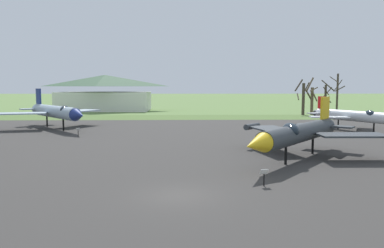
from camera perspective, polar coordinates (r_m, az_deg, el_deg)
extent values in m
plane|color=#607F42|center=(20.72, -2.05, -10.89)|extent=(600.00, 600.00, 0.00)
cube|color=#383533|center=(37.70, -1.75, -3.31)|extent=(78.65, 57.93, 0.05)
cube|color=#516D34|center=(72.44, -1.58, 1.01)|extent=(138.65, 12.00, 0.06)
cylinder|color=#33383D|center=(31.82, 16.10, -1.31)|extent=(9.37, 11.15, 1.51)
cone|color=yellow|center=(24.83, 9.58, -3.08)|extent=(2.57, 2.73, 1.39)
cylinder|color=black|center=(38.24, 19.83, -0.29)|extent=(1.34, 1.31, 1.06)
ellipsoid|color=#19232D|center=(29.84, 14.65, -0.92)|extent=(1.20, 2.25, 1.13)
cube|color=#33383D|center=(35.09, 12.11, -0.77)|extent=(3.92, 5.86, 0.14)
cube|color=#33383D|center=(32.78, 23.04, -1.54)|extent=(5.41, 2.83, 0.14)
cylinder|color=#33383D|center=(37.22, 9.06, -0.35)|extent=(1.95, 2.24, 0.56)
cube|color=yellow|center=(37.16, 19.45, 2.31)|extent=(1.39, 1.67, 2.04)
cube|color=#33383D|center=(37.74, 17.30, -0.11)|extent=(2.65, 2.52, 0.14)
cube|color=#33383D|center=(36.87, 21.49, -0.38)|extent=(2.65, 2.52, 0.14)
cylinder|color=black|center=(29.40, 13.97, -4.69)|extent=(0.20, 0.20, 1.41)
cylinder|color=black|center=(34.69, 17.76, -3.23)|extent=(0.20, 0.20, 1.41)
cylinder|color=black|center=(22.93, 10.82, -8.37)|extent=(0.08, 0.08, 0.76)
cube|color=white|center=(22.81, 10.84, -7.08)|extent=(0.52, 0.32, 0.32)
cylinder|color=#8EA3B2|center=(56.03, -20.07, 1.77)|extent=(10.38, 12.63, 1.70)
cone|color=navy|center=(48.05, -16.69, 1.28)|extent=(2.72, 2.86, 1.56)
cylinder|color=black|center=(63.32, -22.38, 2.09)|extent=(1.51, 1.47, 1.19)
ellipsoid|color=#19232D|center=(52.29, -18.65, 2.07)|extent=(1.10, 2.08, 1.04)
cube|color=#8EA3B2|center=(55.99, -24.31, 1.47)|extent=(6.83, 4.54, 0.16)
cube|color=#8EA3B2|center=(58.55, -16.77, 1.90)|extent=(5.71, 7.02, 0.16)
cube|color=navy|center=(62.29, -22.18, 3.91)|extent=(1.33, 1.62, 2.34)
cube|color=#8EA3B2|center=(61.81, -23.42, 2.09)|extent=(2.83, 2.70, 0.16)
cube|color=#8EA3B2|center=(62.70, -20.75, 2.24)|extent=(2.83, 2.70, 0.16)
cylinder|color=black|center=(53.12, -18.86, -0.16)|extent=(0.23, 0.23, 1.58)
cylinder|color=black|center=(59.20, -21.05, 0.33)|extent=(0.23, 0.23, 1.58)
cylinder|color=black|center=(46.50, -16.82, -1.39)|extent=(0.08, 0.08, 0.78)
cube|color=white|center=(46.45, -16.84, -0.75)|extent=(0.49, 0.27, 0.28)
cylinder|color=silver|center=(54.06, 23.47, 1.10)|extent=(7.00, 11.60, 1.43)
cylinder|color=black|center=(58.20, 18.43, 1.57)|extent=(1.25, 1.16, 1.00)
ellipsoid|color=#19232D|center=(52.80, 25.28, 1.35)|extent=(1.07, 2.01, 1.00)
cube|color=silver|center=(52.67, 20.01, 1.00)|extent=(5.10, 2.89, 0.13)
cube|color=silver|center=(57.52, 24.09, 1.21)|extent=(4.09, 5.30, 0.13)
cube|color=red|center=(57.58, 19.06, 3.09)|extent=(0.84, 1.38, 1.75)
cube|color=silver|center=(56.53, 18.18, 1.57)|extent=(2.59, 2.21, 0.13)
cube|color=silver|center=(58.61, 20.04, 1.65)|extent=(2.59, 2.21, 0.13)
cylinder|color=black|center=(52.58, 25.76, -0.62)|extent=(0.19, 0.19, 1.33)
cylinder|color=black|center=(55.86, 21.21, -0.10)|extent=(0.19, 0.19, 1.33)
cylinder|color=#42382D|center=(81.48, 16.47, 3.61)|extent=(0.60, 0.60, 6.64)
cylinder|color=#42382D|center=(81.84, 16.98, 5.41)|extent=(0.61, 1.71, 1.88)
cylinder|color=#42382D|center=(80.92, 17.17, 4.30)|extent=(2.00, 1.90, 2.19)
cylinder|color=#42382D|center=(82.11, 15.83, 5.65)|extent=(2.25, 1.86, 2.54)
cylinder|color=#42382D|center=(81.31, 15.71, 4.01)|extent=(0.60, 2.30, 1.40)
cylinder|color=brown|center=(82.80, 17.67, 3.30)|extent=(0.62, 0.62, 5.76)
cylinder|color=brown|center=(82.22, 18.00, 4.10)|extent=(1.66, 0.84, 2.48)
cylinder|color=brown|center=(83.38, 17.39, 5.74)|extent=(1.89, 0.95, 2.95)
cylinder|color=brown|center=(83.51, 17.92, 5.02)|extent=(1.45, 1.29, 1.00)
cylinder|color=#42382D|center=(78.50, 19.50, 3.32)|extent=(0.43, 0.43, 6.29)
cylinder|color=#42382D|center=(77.94, 19.60, 4.72)|extent=(1.20, 0.45, 1.68)
cylinder|color=#42382D|center=(79.30, 19.75, 4.49)|extent=(1.58, 1.37, 2.22)
cylinder|color=#42382D|center=(77.29, 19.85, 5.50)|extent=(2.58, 0.35, 2.19)
cylinder|color=#42382D|center=(78.11, 19.97, 3.37)|extent=(1.38, 1.14, 1.00)
cylinder|color=#42382D|center=(78.51, 19.98, 3.55)|extent=(0.65, 1.42, 1.20)
cylinder|color=#42382D|center=(79.24, 21.09, 4.07)|extent=(0.38, 0.38, 8.44)
cylinder|color=#42382D|center=(80.11, 21.44, 4.99)|extent=(1.51, 1.68, 1.20)
cylinder|color=#42382D|center=(79.97, 21.18, 5.42)|extent=(1.52, 0.86, 2.43)
cylinder|color=#42382D|center=(78.46, 20.67, 6.31)|extent=(1.08, 1.99, 1.27)
cube|color=silver|center=(96.72, -12.96, 3.38)|extent=(21.71, 13.85, 4.59)
pyramid|color=#38563D|center=(96.67, -13.03, 6.41)|extent=(22.80, 14.55, 2.82)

